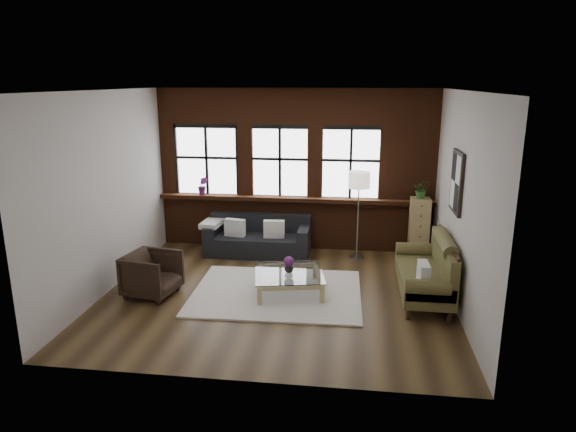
# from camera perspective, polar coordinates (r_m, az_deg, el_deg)

# --- Properties ---
(floor) EXTENTS (5.50, 5.50, 0.00)m
(floor) POSITION_cam_1_polar(r_m,az_deg,el_deg) (8.38, -1.22, -8.65)
(floor) COLOR #382714
(floor) RESTS_ON ground
(ceiling) EXTENTS (5.50, 5.50, 0.00)m
(ceiling) POSITION_cam_1_polar(r_m,az_deg,el_deg) (7.69, -1.35, 13.79)
(ceiling) COLOR white
(ceiling) RESTS_ON ground
(wall_back) EXTENTS (5.50, 0.00, 5.50)m
(wall_back) POSITION_cam_1_polar(r_m,az_deg,el_deg) (10.31, 0.81, 5.13)
(wall_back) COLOR #BDB6B0
(wall_back) RESTS_ON ground
(wall_front) EXTENTS (5.50, 0.00, 5.50)m
(wall_front) POSITION_cam_1_polar(r_m,az_deg,el_deg) (5.51, -5.20, -3.66)
(wall_front) COLOR #BDB6B0
(wall_front) RESTS_ON ground
(wall_left) EXTENTS (0.00, 5.00, 5.00)m
(wall_left) POSITION_cam_1_polar(r_m,az_deg,el_deg) (8.72, -19.46, 2.47)
(wall_left) COLOR #BDB6B0
(wall_left) RESTS_ON ground
(wall_right) EXTENTS (0.00, 5.00, 5.00)m
(wall_right) POSITION_cam_1_polar(r_m,az_deg,el_deg) (7.95, 18.71, 1.40)
(wall_right) COLOR #BDB6B0
(wall_right) RESTS_ON ground
(brick_backwall) EXTENTS (5.50, 0.12, 3.20)m
(brick_backwall) POSITION_cam_1_polar(r_m,az_deg,el_deg) (10.25, 0.77, 5.08)
(brick_backwall) COLOR #4D2412
(brick_backwall) RESTS_ON floor
(sill_ledge) EXTENTS (5.50, 0.30, 0.08)m
(sill_ledge) POSITION_cam_1_polar(r_m,az_deg,el_deg) (10.28, 0.70, 1.91)
(sill_ledge) COLOR #4D2412
(sill_ledge) RESTS_ON brick_backwall
(window_left) EXTENTS (1.38, 0.10, 1.50)m
(window_left) POSITION_cam_1_polar(r_m,az_deg,el_deg) (10.60, -8.99, 6.04)
(window_left) COLOR black
(window_left) RESTS_ON brick_backwall
(window_mid) EXTENTS (1.38, 0.10, 1.50)m
(window_mid) POSITION_cam_1_polar(r_m,az_deg,el_deg) (10.28, -0.89, 5.95)
(window_mid) COLOR black
(window_mid) RESTS_ON brick_backwall
(window_right) EXTENTS (1.38, 0.10, 1.50)m
(window_right) POSITION_cam_1_polar(r_m,az_deg,el_deg) (10.17, 6.98, 5.75)
(window_right) COLOR black
(window_right) RESTS_ON brick_backwall
(wall_poster) EXTENTS (0.05, 0.74, 0.94)m
(wall_poster) POSITION_cam_1_polar(r_m,az_deg,el_deg) (8.19, 18.26, 3.59)
(wall_poster) COLOR black
(wall_poster) RESTS_ON wall_right
(shag_rug) EXTENTS (2.74, 2.18, 0.03)m
(shag_rug) POSITION_cam_1_polar(r_m,az_deg,el_deg) (8.40, -1.25, -8.48)
(shag_rug) COLOR beige
(shag_rug) RESTS_ON floor
(dark_sofa) EXTENTS (2.03, 0.82, 0.74)m
(dark_sofa) POSITION_cam_1_polar(r_m,az_deg,el_deg) (10.12, -3.36, -2.26)
(dark_sofa) COLOR black
(dark_sofa) RESTS_ON floor
(pillow_a) EXTENTS (0.42, 0.21, 0.34)m
(pillow_a) POSITION_cam_1_polar(r_m,az_deg,el_deg) (10.06, -5.92, -1.29)
(pillow_a) COLOR silver
(pillow_a) RESTS_ON dark_sofa
(pillow_b) EXTENTS (0.41, 0.17, 0.34)m
(pillow_b) POSITION_cam_1_polar(r_m,az_deg,el_deg) (9.91, -1.56, -1.46)
(pillow_b) COLOR silver
(pillow_b) RESTS_ON dark_sofa
(vintage_settee) EXTENTS (0.84, 1.90, 1.01)m
(vintage_settee) POSITION_cam_1_polar(r_m,az_deg,el_deg) (8.35, 14.83, -5.53)
(vintage_settee) COLOR #504B24
(vintage_settee) RESTS_ON floor
(pillow_settee) EXTENTS (0.15, 0.38, 0.34)m
(pillow_settee) POSITION_cam_1_polar(r_m,az_deg,el_deg) (7.76, 14.81, -6.27)
(pillow_settee) COLOR silver
(pillow_settee) RESTS_ON vintage_settee
(armchair) EXTENTS (0.89, 0.88, 0.70)m
(armchair) POSITION_cam_1_polar(r_m,az_deg,el_deg) (8.50, -14.87, -6.27)
(armchair) COLOR black
(armchair) RESTS_ON floor
(coffee_table) EXTENTS (1.26, 1.26, 0.36)m
(coffee_table) POSITION_cam_1_polar(r_m,az_deg,el_deg) (8.37, 0.10, -7.41)
(coffee_table) COLOR tan
(coffee_table) RESTS_ON shag_rug
(vase) EXTENTS (0.17, 0.17, 0.15)m
(vase) POSITION_cam_1_polar(r_m,az_deg,el_deg) (8.28, 0.10, -5.78)
(vase) COLOR #B2B2B2
(vase) RESTS_ON coffee_table
(flowers) EXTENTS (0.17, 0.17, 0.17)m
(flowers) POSITION_cam_1_polar(r_m,az_deg,el_deg) (8.24, 0.10, -5.08)
(flowers) COLOR #642265
(flowers) RESTS_ON vase
(drawer_chest) EXTENTS (0.36, 0.36, 1.19)m
(drawer_chest) POSITION_cam_1_polar(r_m,az_deg,el_deg) (10.14, 14.35, -1.36)
(drawer_chest) COLOR tan
(drawer_chest) RESTS_ON floor
(potted_plant_top) EXTENTS (0.32, 0.27, 0.35)m
(potted_plant_top) POSITION_cam_1_polar(r_m,az_deg,el_deg) (9.95, 14.63, 2.89)
(potted_plant_top) COLOR #2D5923
(potted_plant_top) RESTS_ON drawer_chest
(floor_lamp) EXTENTS (0.40, 0.40, 1.84)m
(floor_lamp) POSITION_cam_1_polar(r_m,az_deg,el_deg) (9.80, 7.79, 0.42)
(floor_lamp) COLOR #A5A5A8
(floor_lamp) RESTS_ON floor
(sill_plant) EXTENTS (0.23, 0.19, 0.37)m
(sill_plant) POSITION_cam_1_polar(r_m,az_deg,el_deg) (10.58, -9.45, 3.34)
(sill_plant) COLOR #642265
(sill_plant) RESTS_ON sill_ledge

